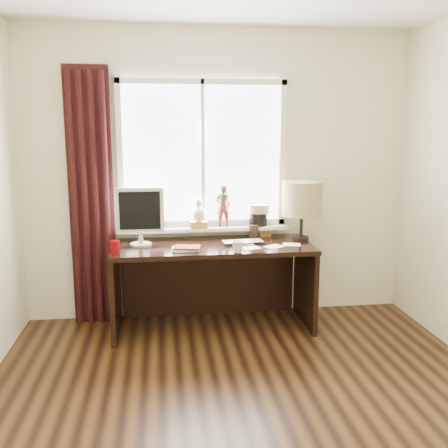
{
  "coord_description": "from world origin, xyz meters",
  "views": [
    {
      "loc": [
        -0.53,
        -2.5,
        1.73
      ],
      "look_at": [
        -0.05,
        1.25,
        1.0
      ],
      "focal_mm": 40.0,
      "sensor_mm": 36.0,
      "label": 1
    }
  ],
  "objects": [
    {
      "name": "floor",
      "position": [
        0.0,
        0.0,
        0.0
      ],
      "size": [
        3.5,
        4.0,
        0.0
      ],
      "primitive_type": "cube",
      "color": "#442912",
      "rests_on": "ground"
    },
    {
      "name": "wall_back",
      "position": [
        0.0,
        2.0,
        1.3
      ],
      "size": [
        3.5,
        0.0,
        2.6
      ],
      "primitive_type": "cube",
      "rotation": [
        1.57,
        0.0,
        0.0
      ],
      "color": "beige",
      "rests_on": "ground"
    },
    {
      "name": "laptop",
      "position": [
        0.16,
        1.62,
        0.76
      ],
      "size": [
        0.37,
        0.26,
        0.03
      ],
      "primitive_type": "imported",
      "rotation": [
        0.0,
        0.0,
        0.11
      ],
      "color": "silver",
      "rests_on": "desk"
    },
    {
      "name": "mug",
      "position": [
        0.07,
        1.33,
        0.8
      ],
      "size": [
        0.13,
        0.12,
        0.1
      ],
      "primitive_type": "imported",
      "rotation": [
        0.0,
        0.0,
        0.33
      ],
      "color": "white",
      "rests_on": "desk"
    },
    {
      "name": "red_cup",
      "position": [
        -0.9,
        1.43,
        0.8
      ],
      "size": [
        0.08,
        0.08,
        0.1
      ],
      "primitive_type": "cylinder",
      "color": "#6F0105",
      "rests_on": "desk"
    },
    {
      "name": "window",
      "position": [
        -0.12,
        1.95,
        1.31
      ],
      "size": [
        1.52,
        0.2,
        1.4
      ],
      "color": "white",
      "rests_on": "ground"
    },
    {
      "name": "curtain",
      "position": [
        -1.13,
        1.91,
        1.12
      ],
      "size": [
        0.38,
        0.09,
        2.25
      ],
      "color": "black",
      "rests_on": "floor"
    },
    {
      "name": "desk",
      "position": [
        -0.1,
        1.73,
        0.51
      ],
      "size": [
        1.7,
        0.7,
        0.75
      ],
      "color": "black",
      "rests_on": "floor"
    },
    {
      "name": "monitor",
      "position": [
        -0.71,
        1.69,
        1.03
      ],
      "size": [
        0.4,
        0.18,
        0.49
      ],
      "color": "beige",
      "rests_on": "desk"
    },
    {
      "name": "notebook_stack",
      "position": [
        -0.33,
        1.46,
        0.77
      ],
      "size": [
        0.24,
        0.19,
        0.03
      ],
      "color": "beige",
      "rests_on": "desk"
    },
    {
      "name": "brush_holder",
      "position": [
        0.29,
        1.83,
        0.81
      ],
      "size": [
        0.09,
        0.09,
        0.25
      ],
      "color": "black",
      "rests_on": "desk"
    },
    {
      "name": "icon_frame",
      "position": [
        0.42,
        1.91,
        0.81
      ],
      "size": [
        0.1,
        0.02,
        0.13
      ],
      "color": "gold",
      "rests_on": "desk"
    },
    {
      "name": "table_lamp",
      "position": [
        0.7,
        1.71,
        1.11
      ],
      "size": [
        0.35,
        0.35,
        0.52
      ],
      "color": "black",
      "rests_on": "desk"
    },
    {
      "name": "loose_papers",
      "position": [
        0.39,
        1.49,
        0.75
      ],
      "size": [
        0.54,
        0.22,
        0.0
      ],
      "color": "white",
      "rests_on": "desk"
    },
    {
      "name": "desk_cables",
      "position": [
        0.21,
        1.66,
        0.75
      ],
      "size": [
        0.27,
        0.29,
        0.01
      ],
      "color": "black",
      "rests_on": "desk"
    }
  ]
}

